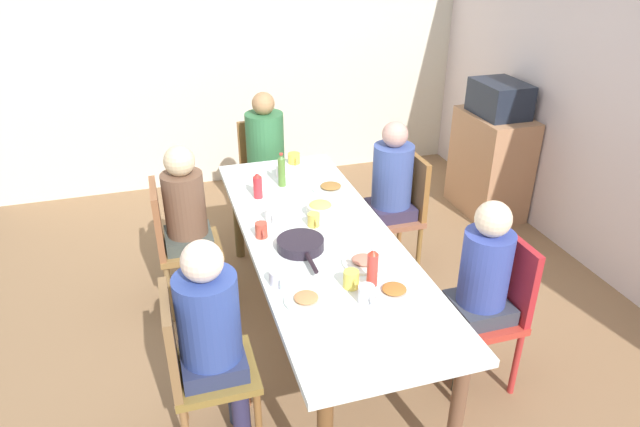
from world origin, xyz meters
The scene contains 32 objects.
ground_plane centered at (0.00, 0.00, 0.00)m, with size 6.28×6.28×0.00m, color #8A6847.
wall_left centered at (-2.68, 0.00, 1.30)m, with size 0.12×4.62×2.60m, color silver.
dining_table centered at (0.00, 0.00, 0.66)m, with size 2.43×0.84×0.74m.
chair_0 centered at (0.61, -0.80, 0.51)m, with size 0.40×0.40×0.90m.
person_0 centered at (0.61, -0.71, 0.69)m, with size 0.30×0.30×1.16m.
chair_1 centered at (-1.60, 0.00, 0.51)m, with size 0.40×0.40×0.90m.
person_1 centered at (-1.51, 0.00, 0.71)m, with size 0.31×0.31×1.18m.
chair_2 centered at (0.61, 0.80, 0.51)m, with size 0.40×0.40×0.90m.
person_2 centered at (0.61, 0.70, 0.67)m, with size 0.30×0.30×1.14m.
chair_3 centered at (-0.61, 0.80, 0.51)m, with size 0.40×0.40×0.90m.
person_3 centered at (-0.61, 0.71, 0.69)m, with size 0.30×0.30×1.17m.
chair_4 centered at (-0.61, -0.80, 0.51)m, with size 0.40×0.40×0.90m.
person_4 centered at (-0.61, -0.70, 0.68)m, with size 0.30×0.30×1.15m.
plate_0 centered at (-0.59, 0.26, 0.75)m, with size 0.26×0.26×0.04m.
plate_1 centered at (0.65, 0.18, 0.75)m, with size 0.22×0.22×0.04m.
plate_2 centered at (0.35, 0.14, 0.75)m, with size 0.23×0.23×0.04m.
plate_3 centered at (0.59, -0.25, 0.75)m, with size 0.22×0.22×0.04m.
bowl_0 centered at (-0.26, 0.08, 0.78)m, with size 0.17×0.17×0.09m.
serving_pan centered at (0.11, -0.15, 0.77)m, with size 0.44×0.26×0.06m.
cup_0 centered at (-0.90, -0.01, 0.78)m, with size 0.11×0.07×0.09m.
cup_1 centered at (-1.11, 0.14, 0.78)m, with size 0.12×0.09×0.08m.
cup_2 centered at (-0.13, 0.00, 0.78)m, with size 0.11×0.07×0.08m.
cup_3 centered at (0.68, 0.03, 0.78)m, with size 0.12×0.08×0.09m.
cup_4 centered at (-0.09, -0.33, 0.78)m, with size 0.11×0.07×0.09m.
cup_5 centered at (-0.27, -0.23, 0.78)m, with size 0.11×0.07×0.08m.
cup_6 centered at (0.41, -0.34, 0.78)m, with size 0.12×0.09×0.08m.
cup_7 centered at (0.53, 0.00, 0.78)m, with size 0.12×0.08×0.09m.
bottle_0 centered at (-0.75, -0.05, 0.85)m, with size 0.05×0.05×0.24m.
bottle_1 centered at (0.56, 0.10, 0.85)m, with size 0.05×0.05×0.23m.
bottle_2 centered at (-0.61, -0.24, 0.82)m, with size 0.06×0.06×0.19m.
side_cabinet centered at (-1.26, 1.95, 0.45)m, with size 0.70×0.44×0.90m, color #AE7C57.
microwave centered at (-1.26, 1.95, 1.04)m, with size 0.48×0.36×0.28m, color #1C2331.
Camera 1 is at (2.74, -0.84, 2.39)m, focal length 31.90 mm.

